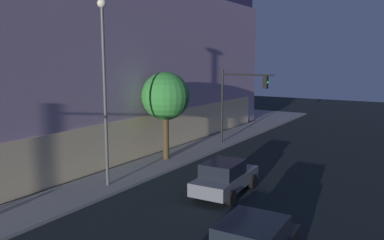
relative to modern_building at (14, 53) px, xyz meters
name	(u,v)px	position (x,y,z in m)	size (l,w,h in m)	color
modern_building	(14,53)	(0.00, 0.00, 0.00)	(34.70, 31.17, 14.21)	#4C4C51
traffic_light_far_corner	(238,94)	(5.46, -18.96, -3.09)	(0.39, 4.23, 5.63)	black
street_lamp_sidewalk	(104,73)	(-6.92, -17.52, -1.22)	(0.44, 0.44, 9.20)	#4C4C4C
sidewalk_tree	(166,97)	(-1.01, -16.94, -2.86)	(3.05, 3.05, 5.59)	#48371E
car_grey	(225,177)	(-4.62, -23.03, -6.20)	(4.46, 2.16, 1.66)	slate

